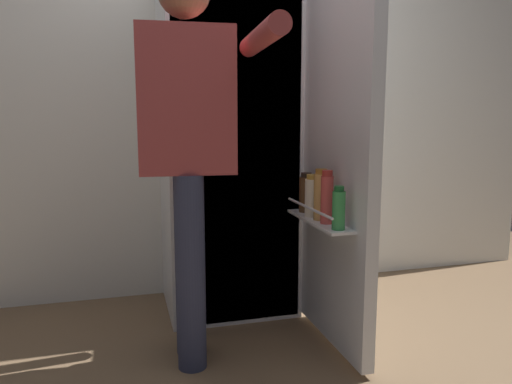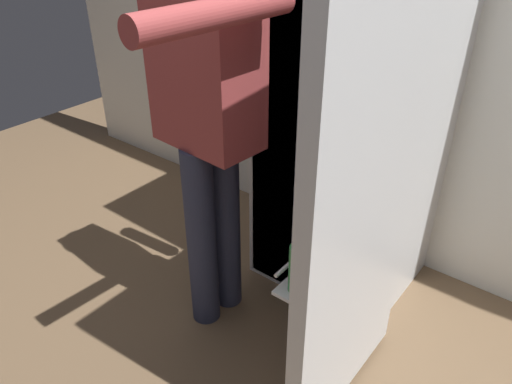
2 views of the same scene
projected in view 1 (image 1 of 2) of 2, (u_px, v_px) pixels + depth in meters
The scene contains 4 objects.
ground_plane at pixel (253, 346), 2.24m from camera, with size 5.88×5.88×0.00m, color brown.
kitchen_wall at pixel (214, 71), 2.86m from camera, with size 4.40×0.10×2.64m, color silver.
refrigerator at pixel (235, 146), 2.56m from camera, with size 0.73×1.23×1.80m.
person at pixel (189, 134), 1.97m from camera, with size 0.52×0.72×1.64m.
Camera 1 is at (-0.55, -2.03, 1.04)m, focal length 33.91 mm.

